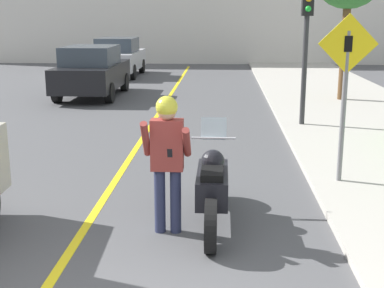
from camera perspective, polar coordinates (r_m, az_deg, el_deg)
The scene contains 7 objects.
road_center_line at distance 10.62m, azimuth -6.41°, elevation -1.12°, with size 0.12×36.00×0.01m.
motorcycle at distance 7.02m, azimuth 2.19°, elevation -4.58°, with size 0.62×2.36×1.31m.
person_biker at distance 6.59m, azimuth -2.67°, elevation -0.67°, with size 0.59×0.48×1.75m.
crossing_sign at distance 8.60m, azimuth 16.04°, elevation 6.31°, with size 0.91×0.08×2.62m.
traffic_light at distance 12.98m, azimuth 12.13°, elevation 12.19°, with size 0.26×0.30×3.31m.
parked_car_black at distance 18.14m, azimuth -10.62°, elevation 7.66°, with size 1.88×4.20×1.68m.
parked_car_silver at distance 24.00m, azimuth -7.86°, elevation 9.21°, with size 1.88×4.20×1.68m.
Camera 1 is at (1.16, -4.11, 2.72)m, focal length 50.00 mm.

